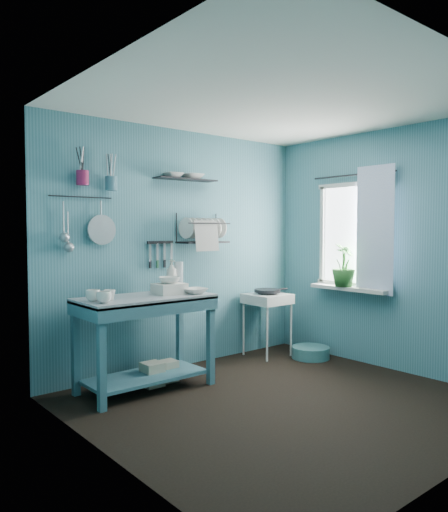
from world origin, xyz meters
TOP-DOWN VIEW (x-y plane):
  - floor at (0.00, 0.00)m, footprint 3.20×3.20m
  - ceiling at (0.00, 0.00)m, footprint 3.20×3.20m
  - wall_back at (0.00, 1.50)m, footprint 3.20×0.00m
  - wall_left at (-1.60, 0.00)m, footprint 0.00×3.00m
  - wall_right at (1.60, 0.00)m, footprint 0.00×3.00m
  - work_counter at (-0.72, 1.04)m, footprint 1.21×0.62m
  - mug_left at (-1.20, 0.88)m, footprint 0.12×0.12m
  - mug_mid at (-1.10, 0.98)m, footprint 0.14×0.14m
  - mug_right at (-1.22, 1.04)m, footprint 0.17×0.17m
  - wash_tub at (-0.47, 1.02)m, footprint 0.28×0.22m
  - tub_bowl at (-0.47, 1.02)m, footprint 0.20×0.19m
  - soap_bottle at (-0.30, 1.24)m, footprint 0.11×0.12m
  - water_bottle at (-0.20, 1.26)m, footprint 0.09×0.09m
  - counter_bowl at (-0.27, 0.89)m, footprint 0.22×0.22m
  - hotplate_stand at (1.01, 1.22)m, footprint 0.45×0.45m
  - frying_pan at (1.01, 1.22)m, footprint 0.30×0.30m
  - knife_strip at (-0.28, 1.47)m, footprint 0.32×0.04m
  - dish_rack at (0.19, 1.37)m, footprint 0.57×0.29m
  - upper_shelf at (-0.01, 1.40)m, footprint 0.71×0.21m
  - shelf_bowl_left at (-0.16, 1.40)m, footprint 0.21×0.21m
  - shelf_bowl_right at (0.08, 1.40)m, footprint 0.24×0.24m
  - utensil_cup_magenta at (-1.13, 1.42)m, footprint 0.11×0.11m
  - utensil_cup_teal at (-0.85, 1.42)m, footprint 0.11×0.11m
  - colander at (-0.94, 1.45)m, footprint 0.28×0.03m
  - ladle_outer at (-1.30, 1.46)m, footprint 0.01×0.01m
  - ladle_inner at (-1.26, 1.46)m, footprint 0.01×0.01m
  - hook_rail at (-1.12, 1.47)m, footprint 0.60×0.01m
  - window_glass at (1.59, 0.45)m, footprint 0.00×1.10m
  - windowsill at (1.50, 0.45)m, footprint 0.16×0.95m
  - curtain at (1.52, 0.15)m, footprint 0.00×1.35m
  - curtain_rod at (1.54, 0.45)m, footprint 0.02×1.05m
  - potted_plant at (1.48, 0.50)m, footprint 0.32×0.32m
  - storage_tin_large at (-0.62, 1.09)m, footprint 0.18×0.18m
  - storage_tin_small at (-0.42, 1.12)m, footprint 0.15×0.15m
  - floor_basin at (1.30, 0.81)m, footprint 0.43×0.43m

SIDE VIEW (x-z plane):
  - floor at x=0.00m, z-range 0.00..0.00m
  - floor_basin at x=1.30m, z-range 0.00..0.13m
  - storage_tin_small at x=-0.42m, z-range 0.00..0.20m
  - storage_tin_large at x=-0.62m, z-range 0.00..0.22m
  - hotplate_stand at x=1.01m, z-range 0.00..0.71m
  - work_counter at x=-0.72m, z-range 0.00..0.85m
  - frying_pan at x=1.01m, z-range 0.73..0.77m
  - windowsill at x=1.50m, z-range 0.79..0.83m
  - counter_bowl at x=-0.27m, z-range 0.85..0.91m
  - mug_mid at x=-1.10m, z-range 0.85..0.95m
  - mug_left at x=-1.20m, z-range 0.85..0.95m
  - mug_right at x=-1.22m, z-range 0.85..0.95m
  - wash_tub at x=-0.47m, z-range 0.85..0.95m
  - tub_bowl at x=-0.47m, z-range 0.95..1.02m
  - water_bottle at x=-0.20m, z-range 0.85..1.13m
  - soap_bottle at x=-0.30m, z-range 0.85..1.15m
  - potted_plant at x=1.48m, z-range 0.83..1.30m
  - wall_back at x=0.00m, z-range -0.35..2.85m
  - wall_left at x=-1.60m, z-range -0.25..2.75m
  - wall_right at x=1.60m, z-range -0.25..2.75m
  - knife_strip at x=-0.28m, z-range 1.31..1.34m
  - window_glass at x=1.59m, z-range 0.85..1.95m
  - curtain at x=1.52m, z-range 0.77..2.12m
  - colander at x=-0.94m, z-range 1.31..1.59m
  - ladle_inner at x=-1.26m, z-range 1.32..1.62m
  - dish_rack at x=0.19m, z-range 1.31..1.63m
  - ladle_outer at x=-1.30m, z-range 1.41..1.71m
  - hook_rail at x=-1.12m, z-range 1.75..1.76m
  - utensil_cup_teal at x=-0.85m, z-range 1.82..1.95m
  - utensil_cup_magenta at x=-1.13m, z-range 1.85..1.98m
  - upper_shelf at x=-0.01m, z-range 1.97..1.98m
  - shelf_bowl_left at x=-0.16m, z-range 1.99..2.04m
  - shelf_bowl_right at x=0.08m, z-range 2.01..2.06m
  - curtain_rod at x=1.54m, z-range 2.04..2.06m
  - ceiling at x=0.00m, z-range 2.50..2.50m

